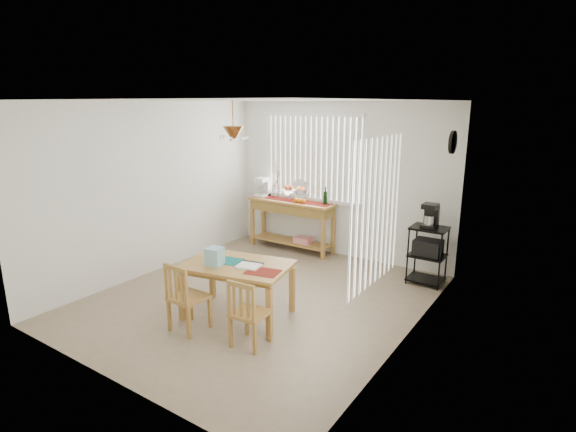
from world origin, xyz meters
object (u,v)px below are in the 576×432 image
Objects in this scene: wire_cart at (428,250)px; dining_table at (237,270)px; chair_left at (186,298)px; cart_items at (431,216)px; chair_right at (248,314)px; sideboard at (292,213)px.

wire_cart is 0.60× the size of dining_table.
wire_cart is 1.03× the size of chair_left.
cart_items reaches higher than dining_table.
cart_items is 3.09m from chair_right.
cart_items is at bearing 57.69° from chair_left.
chair_right is at bearing 8.24° from chair_left.
dining_table is at bearing 138.54° from chair_right.
cart_items is (2.49, -0.21, 0.33)m from sideboard.
dining_table is at bearing 68.01° from chair_left.
cart_items is at bearing 55.29° from dining_table.
sideboard is 3.23m from chair_left.
sideboard is 1.13× the size of dining_table.
dining_table is 0.69m from chair_left.
dining_table is 0.78m from chair_right.
wire_cart is 2.83m from dining_table.
cart_items is 3.54m from chair_left.
sideboard is at bearing 101.14° from chair_left.
wire_cart reaches higher than dining_table.
sideboard reaches higher than dining_table.
wire_cart is at bearing -4.94° from sideboard.
dining_table is (-1.62, -2.33, -0.41)m from cart_items.
sideboard is 3.37m from chair_right.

